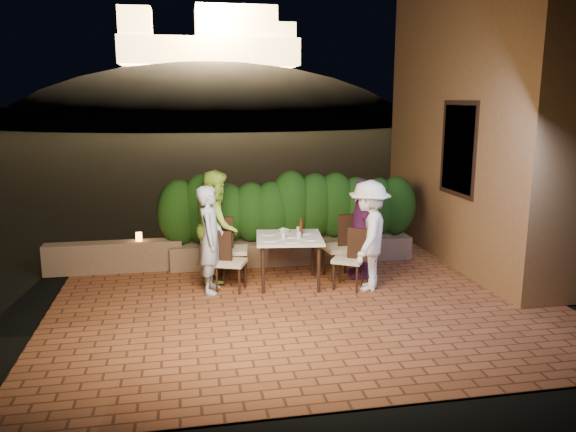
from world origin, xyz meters
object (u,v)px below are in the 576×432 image
object	(u,v)px
beer_bottle	(301,226)
chair_right_back	(339,246)
chair_left_back	(232,248)
diner_purple	(362,229)
diner_green	(217,226)
parapet_lamp	(139,237)
diner_white	(369,236)
diner_blue	(210,239)
dining_table	(289,260)
bowl	(284,231)
chair_right_front	(349,258)
chair_left_front	(231,261)

from	to	relation	value
beer_bottle	chair_right_back	world-z (taller)	beer_bottle
beer_bottle	chair_left_back	bearing A→B (deg)	162.95
diner_purple	chair_left_back	bearing A→B (deg)	-87.85
diner_green	parapet_lamp	distance (m)	1.46
chair_left_back	diner_white	size ratio (longest dim) A/B	0.62
diner_blue	chair_left_back	bearing A→B (deg)	-26.36
dining_table	parapet_lamp	distance (m)	2.59
diner_blue	diner_purple	xyz separation A→B (m)	(2.39, 0.27, -0.00)
bowl	diner_purple	world-z (taller)	diner_purple
dining_table	diner_white	xyz separation A→B (m)	(1.12, -0.43, 0.44)
chair_right_back	diner_purple	xyz separation A→B (m)	(0.35, -0.01, 0.28)
chair_left_back	bowl	bearing A→B (deg)	2.32
diner_purple	bowl	bearing A→B (deg)	-88.15
beer_bottle	chair_right_front	xyz separation A→B (m)	(0.64, -0.41, -0.43)
bowl	diner_blue	bearing A→B (deg)	-160.57
chair_left_front	diner_green	bearing A→B (deg)	126.70
chair_right_back	diner_blue	size ratio (longest dim) A/B	0.64
bowl	chair_left_front	bearing A→B (deg)	-154.75
chair_left_front	diner_blue	distance (m)	0.45
chair_left_back	diner_purple	bearing A→B (deg)	1.86
beer_bottle	bowl	world-z (taller)	beer_bottle
chair_left_front	diner_blue	bearing A→B (deg)	-158.93
bowl	diner_purple	size ratio (longest dim) A/B	0.11
chair_left_front	chair_left_back	size ratio (longest dim) A/B	0.89
bowl	chair_right_back	size ratio (longest dim) A/B	0.17
chair_right_back	chair_right_front	bearing A→B (deg)	81.91
chair_right_back	diner_white	distance (m)	0.73
diner_purple	beer_bottle	bearing A→B (deg)	-76.39
diner_blue	diner_purple	distance (m)	2.41
dining_table	parapet_lamp	xyz separation A→B (m)	(-2.30, 1.17, 0.20)
diner_green	diner_purple	xyz separation A→B (m)	(2.26, -0.30, -0.08)
chair_right_back	diner_blue	distance (m)	2.07
diner_white	chair_right_back	bearing A→B (deg)	-127.27
beer_bottle	chair_right_front	bearing A→B (deg)	-32.27
bowl	chair_left_front	distance (m)	1.02
chair_left_back	chair_right_front	distance (m)	1.82
chair_left_back	chair_right_back	distance (m)	1.69
diner_blue	beer_bottle	bearing A→B (deg)	-72.90
dining_table	chair_left_front	bearing A→B (deg)	-172.60
diner_purple	parapet_lamp	xyz separation A→B (m)	(-3.50, 1.01, -0.22)
chair_left_back	diner_blue	bearing A→B (deg)	-117.86
chair_left_front	chair_right_front	xyz separation A→B (m)	(1.74, -0.22, 0.02)
chair_right_front	diner_green	xyz separation A→B (m)	(-1.90, 0.80, 0.40)
beer_bottle	chair_right_back	distance (m)	0.76
chair_left_back	diner_green	xyz separation A→B (m)	(-0.23, 0.08, 0.36)
beer_bottle	chair_left_back	world-z (taller)	beer_bottle
chair_left_back	diner_green	world-z (taller)	diner_green
chair_left_back	parapet_lamp	bearing A→B (deg)	159.96
chair_right_back	parapet_lamp	xyz separation A→B (m)	(-3.14, 1.00, 0.06)
parapet_lamp	chair_left_back	bearing A→B (deg)	-28.22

